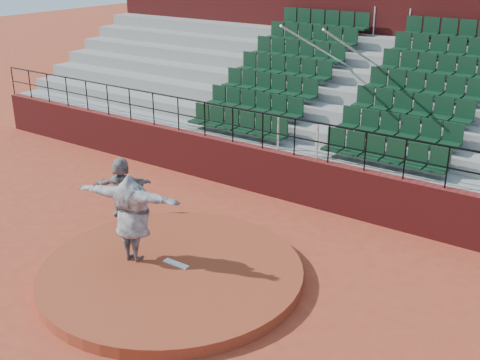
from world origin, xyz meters
name	(u,v)px	position (x,y,z in m)	size (l,w,h in m)	color
ground	(172,278)	(0.00, 0.00, 0.00)	(90.00, 90.00, 0.00)	#A83E26
pitchers_mound	(172,273)	(0.00, 0.00, 0.12)	(5.50, 5.50, 0.25)	#953A21
pitching_rubber	(176,264)	(0.00, 0.15, 0.27)	(0.60, 0.15, 0.03)	white
boundary_wall	(293,178)	(0.00, 5.00, 0.65)	(24.00, 0.30, 1.30)	maroon
wall_railing	(295,129)	(0.00, 5.00, 2.03)	(24.04, 0.05, 1.03)	black
seating_deck	(353,119)	(0.00, 8.65, 1.44)	(24.00, 5.97, 4.63)	gray
press_box_facade	(406,35)	(0.00, 12.60, 3.55)	(24.00, 3.00, 7.10)	maroon
pitcher	(132,217)	(-0.89, -0.15, 1.22)	(2.39, 0.65, 1.94)	black
fielder	(122,187)	(-3.09, 1.68, 0.78)	(1.45, 0.46, 1.56)	black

